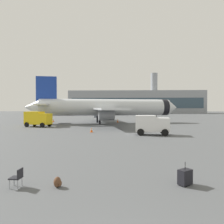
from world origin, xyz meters
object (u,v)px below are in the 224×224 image
object	(u,v)px
traveller_backpack	(58,182)
safety_cone_mid	(53,121)
airplane_at_gate	(106,108)
cargo_van	(152,124)
service_truck	(38,118)
rolling_suitcase	(185,177)
safety_cone_near	(118,121)
safety_cone_far	(91,130)
gate_chair	(17,177)

from	to	relation	value
traveller_backpack	safety_cone_mid	bearing A→B (deg)	108.54
airplane_at_gate	safety_cone_mid	xyz separation A→B (m)	(-13.62, 3.69, -3.30)
cargo_van	safety_cone_mid	world-z (taller)	cargo_van
service_truck	rolling_suitcase	distance (m)	34.60
safety_cone_near	rolling_suitcase	bearing A→B (deg)	-84.58
safety_cone_far	gate_chair	bearing A→B (deg)	-90.86
safety_cone_near	cargo_van	bearing A→B (deg)	-77.89
service_truck	cargo_van	world-z (taller)	service_truck
safety_cone_mid	gate_chair	distance (m)	44.51
gate_chair	safety_cone_near	bearing A→B (deg)	84.78
airplane_at_gate	safety_cone_near	size ratio (longest dim) A/B	42.48
airplane_at_gate	safety_cone_far	world-z (taller)	airplane_at_gate
safety_cone_near	safety_cone_mid	world-z (taller)	safety_cone_near
cargo_van	safety_cone_near	xyz separation A→B (m)	(-4.95, 23.06, -1.04)
safety_cone_far	traveller_backpack	world-z (taller)	safety_cone_far
service_truck	traveller_backpack	bearing A→B (deg)	-66.34
safety_cone_far	rolling_suitcase	size ratio (longest dim) A/B	0.60
safety_cone_far	safety_cone_mid	bearing A→B (deg)	120.86
cargo_van	safety_cone_near	world-z (taller)	cargo_van
gate_chair	safety_cone_mid	bearing A→B (deg)	106.26
safety_cone_far	rolling_suitcase	bearing A→B (deg)	-70.30
safety_cone_near	safety_cone_far	distance (m)	20.81
service_truck	airplane_at_gate	bearing A→B (deg)	37.52
airplane_at_gate	safety_cone_mid	size ratio (longest dim) A/B	48.83
rolling_suitcase	traveller_backpack	xyz separation A→B (m)	(-5.90, -0.52, -0.16)
airplane_at_gate	service_truck	distance (m)	15.59
safety_cone_far	traveller_backpack	distance (m)	21.28
safety_cone_near	safety_cone_mid	distance (m)	16.31
rolling_suitcase	safety_cone_far	bearing A→B (deg)	109.70
safety_cone_near	traveller_backpack	distance (m)	41.79
rolling_suitcase	safety_cone_mid	bearing A→B (deg)	115.63
safety_cone_near	rolling_suitcase	xyz separation A→B (m)	(3.91, -41.21, -0.02)
airplane_at_gate	safety_cone_far	distance (m)	18.04
airplane_at_gate	service_truck	xyz separation A→B (m)	(-12.26, -9.41, -2.05)
safety_cone_mid	rolling_suitcase	size ratio (longest dim) A/B	0.66
safety_cone_mid	safety_cone_near	bearing A→B (deg)	-3.09
service_truck	rolling_suitcase	size ratio (longest dim) A/B	4.71
safety_cone_near	safety_cone_far	size ratio (longest dim) A/B	1.27
service_truck	safety_cone_mid	world-z (taller)	service_truck
safety_cone_near	rolling_suitcase	size ratio (longest dim) A/B	0.76
service_truck	safety_cone_mid	distance (m)	13.23
safety_cone_mid	traveller_backpack	world-z (taller)	safety_cone_mid
service_truck	gate_chair	distance (m)	31.66
airplane_at_gate	safety_cone_mid	world-z (taller)	airplane_at_gate
cargo_van	safety_cone_mid	xyz separation A→B (m)	(-21.24, 23.94, -1.09)
service_truck	safety_cone_near	size ratio (longest dim) A/B	6.20
safety_cone_near	rolling_suitcase	world-z (taller)	rolling_suitcase
safety_cone_near	safety_cone_far	world-z (taller)	safety_cone_near
cargo_van	gate_chair	bearing A→B (deg)	-115.04
gate_chair	safety_cone_far	bearing A→B (deg)	89.14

